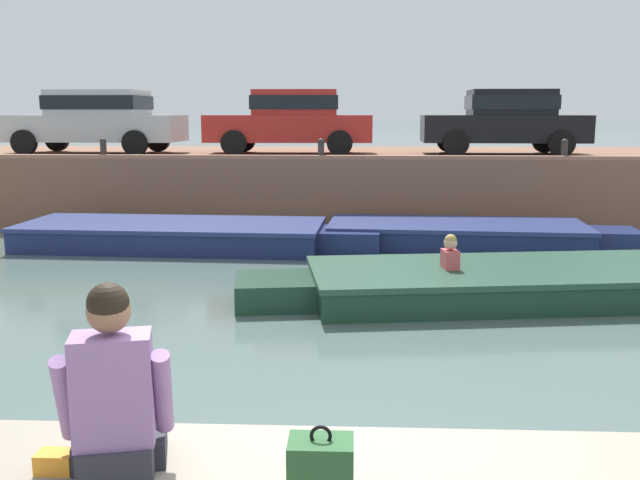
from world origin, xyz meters
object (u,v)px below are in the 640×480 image
(motorboat_passing, at_px, (488,283))
(backpack_on_ledge, at_px, (321,477))
(car_centre_black, at_px, (506,119))
(mooring_bollard_east, at_px, (564,148))
(mooring_bollard_west, at_px, (103,147))
(mooring_bollard_mid, at_px, (321,148))
(boat_moored_west_navy, at_px, (187,235))
(car_left_inner_red, at_px, (292,119))
(car_leftmost_silver, at_px, (95,119))
(person_seated_left, at_px, (115,403))
(boat_moored_central_navy, at_px, (469,235))
(bottle_drink, at_px, (136,464))

(motorboat_passing, xyz_separation_m, backpack_on_ledge, (-2.05, -7.04, 0.83))
(car_centre_black, relative_size, mooring_bollard_east, 8.81)
(motorboat_passing, bearing_deg, mooring_bollard_west, 141.65)
(mooring_bollard_mid, bearing_deg, boat_moored_west_navy, -137.77)
(motorboat_passing, height_order, mooring_bollard_mid, mooring_bollard_mid)
(boat_moored_west_navy, xyz_separation_m, car_left_inner_red, (1.71, 4.04, 2.19))
(car_leftmost_silver, relative_size, backpack_on_ledge, 10.87)
(mooring_bollard_mid, relative_size, backpack_on_ledge, 1.09)
(car_centre_black, xyz_separation_m, mooring_bollard_west, (-9.26, -1.76, -0.61))
(motorboat_passing, height_order, person_seated_left, person_seated_left)
(mooring_bollard_mid, distance_m, person_seated_left, 12.73)
(boat_moored_west_navy, xyz_separation_m, boat_moored_central_navy, (5.50, 0.39, -0.01))
(car_left_inner_red, relative_size, bottle_drink, 19.76)
(car_centre_black, bearing_deg, bottle_drink, -107.87)
(boat_moored_west_navy, height_order, mooring_bollard_west, mooring_bollard_west)
(mooring_bollard_east, relative_size, person_seated_left, 0.46)
(car_left_inner_red, bearing_deg, mooring_bollard_west, -156.65)
(car_centre_black, relative_size, backpack_on_ledge, 9.61)
(car_centre_black, bearing_deg, car_left_inner_red, 179.97)
(boat_moored_west_navy, distance_m, car_centre_black, 8.28)
(person_seated_left, bearing_deg, backpack_on_ledge, -15.00)
(car_left_inner_red, xyz_separation_m, mooring_bollard_mid, (0.80, -1.76, -0.61))
(car_leftmost_silver, distance_m, mooring_bollard_east, 11.13)
(motorboat_passing, distance_m, car_left_inner_red, 8.71)
(boat_moored_central_navy, distance_m, motorboat_passing, 4.06)
(car_left_inner_red, bearing_deg, backpack_on_ledge, -84.69)
(person_seated_left, xyz_separation_m, backpack_on_ledge, (0.98, -0.26, -0.20))
(mooring_bollard_east, xyz_separation_m, person_seated_left, (-5.71, -12.72, -0.57))
(boat_moored_west_navy, relative_size, mooring_bollard_west, 15.74)
(car_left_inner_red, height_order, bottle_drink, car_left_inner_red)
(car_leftmost_silver, height_order, bottle_drink, car_leftmost_silver)
(motorboat_passing, bearing_deg, bottle_drink, -113.15)
(car_leftmost_silver, xyz_separation_m, mooring_bollard_mid, (5.67, -1.76, -0.61))
(mooring_bollard_east, bearing_deg, car_leftmost_silver, 170.89)
(boat_moored_west_navy, bearing_deg, person_seated_left, -78.61)
(motorboat_passing, distance_m, mooring_bollard_mid, 6.68)
(boat_moored_west_navy, distance_m, boat_moored_central_navy, 5.52)
(bottle_drink, bearing_deg, car_centre_black, 72.13)
(boat_moored_west_navy, relative_size, person_seated_left, 7.26)
(car_left_inner_red, relative_size, mooring_bollard_east, 9.06)
(boat_moored_central_navy, xyz_separation_m, car_leftmost_silver, (-8.66, 3.65, 2.21))
(car_leftmost_silver, bearing_deg, mooring_bollard_mid, -17.25)
(mooring_bollard_east, xyz_separation_m, backpack_on_ledge, (-4.73, -12.98, -0.77))
(mooring_bollard_east, height_order, bottle_drink, mooring_bollard_east)
(mooring_bollard_mid, bearing_deg, boat_moored_central_navy, -32.31)
(boat_moored_central_navy, distance_m, backpack_on_ledge, 11.38)
(person_seated_left, bearing_deg, mooring_bollard_mid, 88.16)
(boat_moored_central_navy, relative_size, car_left_inner_red, 1.50)
(mooring_bollard_mid, bearing_deg, mooring_bollard_west, 180.00)
(car_centre_black, height_order, mooring_bollard_mid, car_centre_black)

